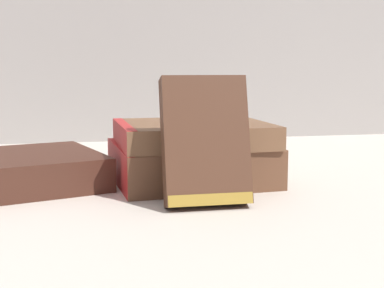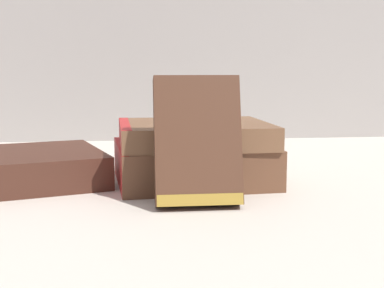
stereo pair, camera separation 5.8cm
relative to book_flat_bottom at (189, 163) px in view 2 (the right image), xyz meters
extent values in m
plane|color=beige|center=(-0.03, -0.02, -0.02)|extent=(3.00, 3.00, 0.00)
cube|color=brown|center=(0.01, 0.00, 0.00)|extent=(0.20, 0.18, 0.05)
cube|color=#B22323|center=(-0.08, -0.01, 0.00)|extent=(0.03, 0.17, 0.05)
cube|color=brown|center=(0.01, -0.01, 0.04)|extent=(0.19, 0.16, 0.03)
cube|color=#B22323|center=(-0.08, -0.01, 0.04)|extent=(0.02, 0.15, 0.03)
cube|color=#422319|center=(-0.23, 0.00, 0.00)|extent=(0.27, 0.23, 0.04)
cube|color=#4C2D1E|center=(0.00, -0.12, 0.04)|extent=(0.09, 0.06, 0.14)
cube|color=olive|center=(0.00, -0.13, -0.02)|extent=(0.09, 0.03, 0.02)
cylinder|color=silver|center=(0.02, 0.00, 0.06)|extent=(0.05, 0.05, 0.01)
torus|color=tan|center=(0.02, 0.00, 0.06)|extent=(0.06, 0.06, 0.01)
sphere|color=tan|center=(0.02, 0.02, 0.06)|extent=(0.01, 0.01, 0.01)
torus|color=black|center=(-0.05, 0.15, -0.02)|extent=(0.06, 0.06, 0.00)
torus|color=black|center=(0.01, 0.12, -0.02)|extent=(0.06, 0.06, 0.00)
cylinder|color=black|center=(-0.02, 0.14, -0.02)|extent=(0.02, 0.01, 0.00)
camera|label=1|loc=(-0.13, -0.66, 0.12)|focal=50.00mm
camera|label=2|loc=(-0.07, -0.67, 0.12)|focal=50.00mm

